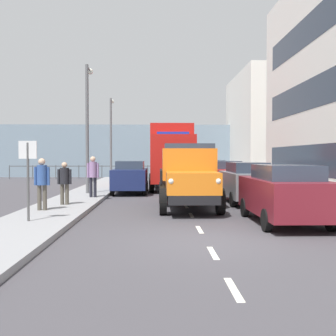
{
  "coord_description": "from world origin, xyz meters",
  "views": [
    {
      "loc": [
        1.12,
        9.26,
        1.96
      ],
      "look_at": [
        0.57,
        -12.29,
        1.35
      ],
      "focal_mm": 43.21,
      "sensor_mm": 36.0,
      "label": 1
    }
  ],
  "objects_px": {
    "car_white_kerbside_3": "(212,172)",
    "truck_vintage_orange": "(189,178)",
    "lamp_post_far": "(111,131)",
    "car_maroon_kerbside_near": "(284,193)",
    "lamp_post_promenade": "(88,117)",
    "lorry_cargo_red": "(171,155)",
    "pedestrian_near_railing": "(93,173)",
    "street_sign": "(28,166)",
    "car_navy_oppositeside_0": "(130,177)",
    "pedestrian_couple_a": "(64,180)",
    "car_red_kerbside_2": "(225,176)",
    "pedestrian_couple_b": "(42,180)",
    "car_grey_kerbside_1": "(246,182)"
  },
  "relations": [
    {
      "from": "car_white_kerbside_3",
      "to": "truck_vintage_orange",
      "type": "bearing_deg",
      "value": 78.63
    },
    {
      "from": "lamp_post_far",
      "to": "car_maroon_kerbside_near",
      "type": "bearing_deg",
      "value": 110.24
    },
    {
      "from": "lamp_post_promenade",
      "to": "lorry_cargo_red",
      "type": "bearing_deg",
      "value": -133.2
    },
    {
      "from": "pedestrian_near_railing",
      "to": "street_sign",
      "type": "xyz_separation_m",
      "value": [
        0.75,
        6.65,
        0.46
      ]
    },
    {
      "from": "car_navy_oppositeside_0",
      "to": "pedestrian_couple_a",
      "type": "relative_size",
      "value": 2.57
    },
    {
      "from": "lorry_cargo_red",
      "to": "car_navy_oppositeside_0",
      "type": "bearing_deg",
      "value": 55.01
    },
    {
      "from": "pedestrian_near_railing",
      "to": "car_red_kerbside_2",
      "type": "bearing_deg",
      "value": -147.53
    },
    {
      "from": "pedestrian_couple_b",
      "to": "car_grey_kerbside_1",
      "type": "bearing_deg",
      "value": -157.67
    },
    {
      "from": "pedestrian_couple_a",
      "to": "pedestrian_near_railing",
      "type": "distance_m",
      "value": 2.84
    },
    {
      "from": "car_red_kerbside_2",
      "to": "lamp_post_promenade",
      "type": "relative_size",
      "value": 0.64
    },
    {
      "from": "truck_vintage_orange",
      "to": "car_red_kerbside_2",
      "type": "bearing_deg",
      "value": -109.03
    },
    {
      "from": "truck_vintage_orange",
      "to": "car_white_kerbside_3",
      "type": "xyz_separation_m",
      "value": [
        -2.56,
        -12.71,
        -0.28
      ]
    },
    {
      "from": "truck_vintage_orange",
      "to": "lamp_post_promenade",
      "type": "height_order",
      "value": "lamp_post_promenade"
    },
    {
      "from": "car_grey_kerbside_1",
      "to": "pedestrian_couple_b",
      "type": "xyz_separation_m",
      "value": [
        7.61,
        3.12,
        0.29
      ]
    },
    {
      "from": "lorry_cargo_red",
      "to": "car_red_kerbside_2",
      "type": "height_order",
      "value": "lorry_cargo_red"
    },
    {
      "from": "lamp_post_promenade",
      "to": "lamp_post_far",
      "type": "distance_m",
      "value": 11.37
    },
    {
      "from": "pedestrian_couple_b",
      "to": "lamp_post_promenade",
      "type": "xyz_separation_m",
      "value": [
        -0.43,
        -6.51,
        2.75
      ]
    },
    {
      "from": "truck_vintage_orange",
      "to": "pedestrian_couple_b",
      "type": "bearing_deg",
      "value": 12.58
    },
    {
      "from": "lamp_post_far",
      "to": "truck_vintage_orange",
      "type": "bearing_deg",
      "value": 105.88
    },
    {
      "from": "lorry_cargo_red",
      "to": "car_maroon_kerbside_near",
      "type": "xyz_separation_m",
      "value": [
        -2.88,
        13.08,
        -1.18
      ]
    },
    {
      "from": "pedestrian_near_railing",
      "to": "pedestrian_couple_a",
      "type": "bearing_deg",
      "value": 77.29
    },
    {
      "from": "car_maroon_kerbside_near",
      "to": "car_white_kerbside_3",
      "type": "distance_m",
      "value": 15.82
    },
    {
      "from": "car_navy_oppositeside_0",
      "to": "pedestrian_couple_a",
      "type": "bearing_deg",
      "value": 71.86
    },
    {
      "from": "pedestrian_couple_a",
      "to": "car_maroon_kerbside_near",
      "type": "bearing_deg",
      "value": 153.77
    },
    {
      "from": "car_grey_kerbside_1",
      "to": "lamp_post_promenade",
      "type": "xyz_separation_m",
      "value": [
        7.18,
        -3.39,
        3.04
      ]
    },
    {
      "from": "truck_vintage_orange",
      "to": "car_red_kerbside_2",
      "type": "distance_m",
      "value": 7.85
    },
    {
      "from": "lorry_cargo_red",
      "to": "lamp_post_far",
      "type": "distance_m",
      "value": 8.33
    },
    {
      "from": "truck_vintage_orange",
      "to": "lamp_post_promenade",
      "type": "bearing_deg",
      "value": -49.37
    },
    {
      "from": "car_white_kerbside_3",
      "to": "car_red_kerbside_2",
      "type": "bearing_deg",
      "value": 90.0
    },
    {
      "from": "car_grey_kerbside_1",
      "to": "car_navy_oppositeside_0",
      "type": "distance_m",
      "value": 6.99
    },
    {
      "from": "lorry_cargo_red",
      "to": "car_grey_kerbside_1",
      "type": "relative_size",
      "value": 1.96
    },
    {
      "from": "pedestrian_couple_a",
      "to": "car_white_kerbside_3",
      "type": "bearing_deg",
      "value": -120.46
    },
    {
      "from": "car_navy_oppositeside_0",
      "to": "lamp_post_far",
      "type": "bearing_deg",
      "value": -77.87
    },
    {
      "from": "car_grey_kerbside_1",
      "to": "pedestrian_couple_b",
      "type": "height_order",
      "value": "pedestrian_couple_b"
    },
    {
      "from": "lorry_cargo_red",
      "to": "car_maroon_kerbside_near",
      "type": "relative_size",
      "value": 1.93
    },
    {
      "from": "truck_vintage_orange",
      "to": "car_red_kerbside_2",
      "type": "xyz_separation_m",
      "value": [
        -2.56,
        -7.41,
        -0.28
      ]
    },
    {
      "from": "car_grey_kerbside_1",
      "to": "lamp_post_far",
      "type": "height_order",
      "value": "lamp_post_far"
    },
    {
      "from": "lorry_cargo_red",
      "to": "lamp_post_promenade",
      "type": "relative_size",
      "value": 1.29
    },
    {
      "from": "car_red_kerbside_2",
      "to": "truck_vintage_orange",
      "type": "bearing_deg",
      "value": 70.97
    },
    {
      "from": "car_white_kerbside_3",
      "to": "pedestrian_near_railing",
      "type": "xyz_separation_m",
      "value": [
        6.59,
        9.49,
        0.33
      ]
    },
    {
      "from": "car_maroon_kerbside_near",
      "to": "car_grey_kerbside_1",
      "type": "xyz_separation_m",
      "value": [
        0.0,
        -5.1,
        -0.0
      ]
    },
    {
      "from": "pedestrian_couple_b",
      "to": "lamp_post_far",
      "type": "bearing_deg",
      "value": -90.9
    },
    {
      "from": "pedestrian_near_railing",
      "to": "car_navy_oppositeside_0",
      "type": "bearing_deg",
      "value": -112.23
    },
    {
      "from": "truck_vintage_orange",
      "to": "car_grey_kerbside_1",
      "type": "relative_size",
      "value": 1.35
    },
    {
      "from": "truck_vintage_orange",
      "to": "pedestrian_couple_a",
      "type": "xyz_separation_m",
      "value": [
        4.66,
        -0.45,
        -0.09
      ]
    },
    {
      "from": "car_maroon_kerbside_near",
      "to": "car_white_kerbside_3",
      "type": "bearing_deg",
      "value": -90.0
    },
    {
      "from": "truck_vintage_orange",
      "to": "car_navy_oppositeside_0",
      "type": "height_order",
      "value": "truck_vintage_orange"
    },
    {
      "from": "car_red_kerbside_2",
      "to": "car_white_kerbside_3",
      "type": "xyz_separation_m",
      "value": [
        0.0,
        -5.3,
        -0.0
      ]
    },
    {
      "from": "car_grey_kerbside_1",
      "to": "street_sign",
      "type": "height_order",
      "value": "street_sign"
    },
    {
      "from": "car_white_kerbside_3",
      "to": "lamp_post_far",
      "type": "distance_m",
      "value": 8.9
    }
  ]
}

